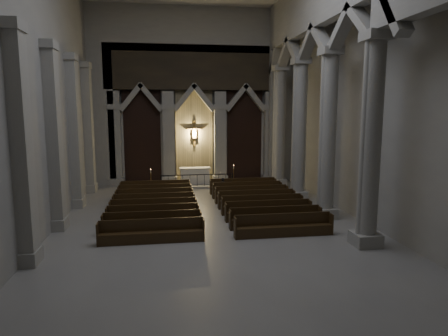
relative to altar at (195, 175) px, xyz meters
name	(u,v)px	position (x,y,z in m)	size (l,w,h in m)	color
room	(216,49)	(0.06, -10.70, 6.91)	(24.00, 24.10, 12.00)	gray
sanctuary_wall	(194,88)	(0.06, 0.83, 5.93)	(14.00, 0.77, 12.00)	#9A978F
right_arcade	(332,51)	(5.56, -9.37, 7.14)	(1.00, 24.00, 12.00)	#9A978F
left_pilasters	(66,137)	(-6.69, -7.20, 3.22)	(0.60, 13.00, 8.03)	#9A978F
sanctuary_step	(196,184)	(0.06, -0.10, -0.61)	(8.50, 2.60, 0.15)	#9A978F
altar	(195,175)	(0.00, 0.00, 0.00)	(2.11, 0.85, 1.07)	silver
altar_rail	(197,179)	(0.06, -1.10, -0.06)	(4.85, 0.09, 0.95)	black
candle_stand_left	(151,185)	(-2.94, -1.71, -0.29)	(0.24, 0.24, 1.45)	olive
candle_stand_right	(234,181)	(2.53, -0.99, -0.28)	(0.25, 0.25, 1.50)	olive
pews	(208,206)	(0.06, -7.33, -0.39)	(9.56, 9.02, 0.93)	black
worshipper	(223,187)	(1.42, -3.63, -0.14)	(0.40, 0.26, 1.10)	black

